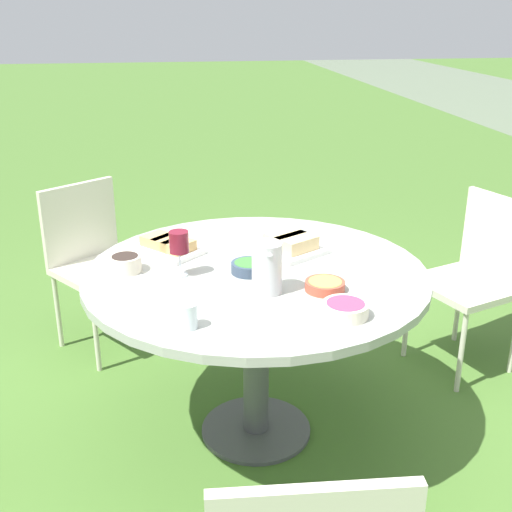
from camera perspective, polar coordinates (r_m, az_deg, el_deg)
The scene contains 13 objects.
ground_plane at distance 2.96m, azimuth 0.00°, elevation -15.25°, with size 40.00×40.00×0.00m, color #446B2B.
dining_table at distance 2.61m, azimuth 0.00°, elevation -3.24°, with size 1.38×1.38×0.78m.
chair_near_left at distance 3.55m, azimuth -14.21°, elevation 0.22°, with size 0.60×0.60×0.89m.
chair_far_back at distance 3.43m, azimuth 19.17°, elevation -1.12°, with size 0.56×0.54×0.89m.
water_pitcher at distance 2.34m, azimuth 0.99°, elevation -1.05°, with size 0.12×0.11×0.19m.
wine_glass at distance 2.49m, azimuth -6.86°, elevation 1.11°, with size 0.08×0.08×0.18m.
platter_bread_main at distance 2.77m, azimuth 2.85°, elevation 1.11°, with size 0.41×0.38×0.08m.
platter_charcuterie at distance 2.78m, azimuth -7.83°, elevation 0.92°, with size 0.33×0.33×0.06m.
bowl_fries at distance 2.40m, azimuth 6.15°, elevation -2.59°, with size 0.15×0.15×0.04m.
bowl_salad at distance 2.54m, azimuth -0.59°, elevation -0.96°, with size 0.15×0.15×0.04m.
bowl_olives at distance 2.60m, azimuth -11.54°, elevation -0.58°, with size 0.13×0.13×0.07m.
bowl_dip_red at distance 2.21m, azimuth 7.95°, elevation -4.67°, with size 0.16×0.16×0.05m.
cup_water_near at distance 2.12m, azimuth -6.06°, elevation -5.31°, with size 0.06×0.06×0.09m.
Camera 1 is at (2.35, -0.36, 1.77)m, focal length 45.00 mm.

